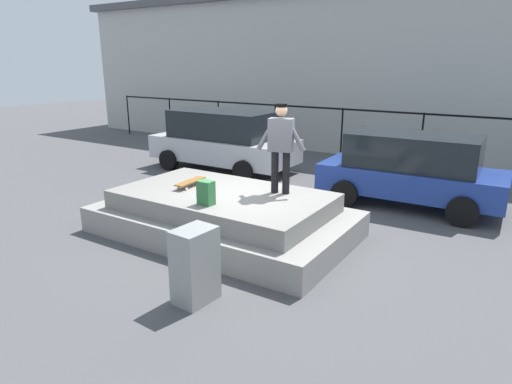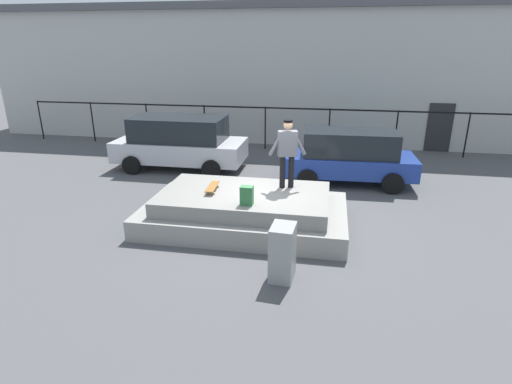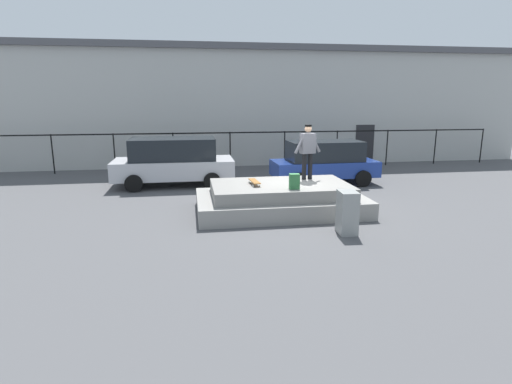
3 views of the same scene
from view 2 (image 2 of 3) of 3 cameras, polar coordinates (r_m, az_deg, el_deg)
name	(u,v)px [view 2 (image 2 of 3)]	position (r m, az deg, el deg)	size (l,w,h in m)	color
ground_plane	(269,222)	(10.42, 1.88, -4.25)	(60.00, 60.00, 0.00)	#4C4C4F
concrete_ledge	(244,210)	(10.15, -1.62, -2.53)	(4.98, 2.89, 0.86)	gray
skateboarder	(287,149)	(10.07, 4.40, 5.98)	(0.93, 0.36, 1.70)	black
skateboard	(212,187)	(10.11, -6.10, 0.73)	(0.27, 0.84, 0.12)	brown
backpack	(247,196)	(9.14, -1.30, -0.50)	(0.28, 0.20, 0.43)	#33723F
car_silver_hatchback_near	(180,142)	(14.97, -10.57, 6.92)	(4.60, 2.23, 1.85)	#B7B7BC
car_blue_hatchback_mid	(349,156)	(13.45, 12.86, 4.96)	(4.16, 2.06, 1.71)	navy
utility_box	(283,252)	(7.86, 3.72, -8.42)	(0.44, 0.60, 1.10)	gray
fence_row	(297,120)	(17.32, 5.73, 10.02)	(24.06, 0.06, 1.79)	black
warehouse_building	(307,70)	(22.40, 7.11, 16.54)	(29.70, 9.37, 5.93)	#B2B2AD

